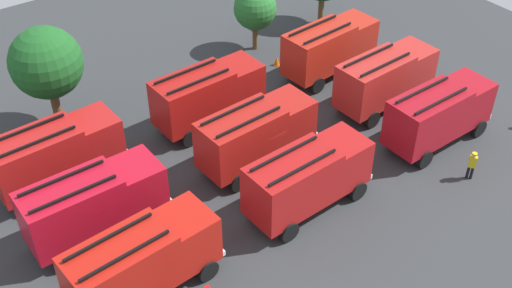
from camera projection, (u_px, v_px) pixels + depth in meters
name	position (u px, v px, depth m)	size (l,w,h in m)	color
ground_plane	(256.00, 163.00, 37.28)	(56.79, 56.79, 0.00)	#2D3033
fire_truck_0	(142.00, 260.00, 28.60)	(7.36, 3.19, 3.88)	#AD170F
fire_truck_1	(308.00, 177.00, 33.04)	(7.30, 3.01, 3.88)	#A31515
fire_truck_2	(439.00, 113.00, 37.51)	(7.24, 2.85, 3.88)	maroon
fire_truck_3	(94.00, 203.00, 31.53)	(7.22, 2.80, 3.88)	#AD0F20
fire_truck_4	(256.00, 133.00, 35.98)	(7.32, 3.08, 3.88)	#A11914
fire_truck_5	(386.00, 77.00, 40.57)	(7.31, 3.04, 3.88)	#AC231F
fire_truck_6	(56.00, 153.00, 34.59)	(7.30, 3.00, 3.88)	#A41716
fire_truck_7	(208.00, 94.00, 39.09)	(7.29, 2.99, 3.88)	maroon
fire_truck_8	(330.00, 46.00, 43.65)	(7.37, 3.22, 3.88)	#AA2114
firefighter_0	(472.00, 164.00, 35.61)	(0.44, 0.48, 1.80)	black
firefighter_2	(295.00, 105.00, 40.14)	(0.36, 0.47, 1.80)	black
firefighter_3	(168.00, 216.00, 32.45)	(0.34, 0.47, 1.72)	black
tree_0	(46.00, 63.00, 37.37)	(4.33, 4.33, 6.72)	brown
tree_1	(255.00, 9.00, 45.75)	(3.09, 3.09, 4.80)	brown
traffic_cone_0	(283.00, 110.00, 40.95)	(0.42, 0.42, 0.59)	#F2600C
traffic_cone_1	(277.00, 61.00, 45.67)	(0.47, 0.47, 0.67)	#F2600C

